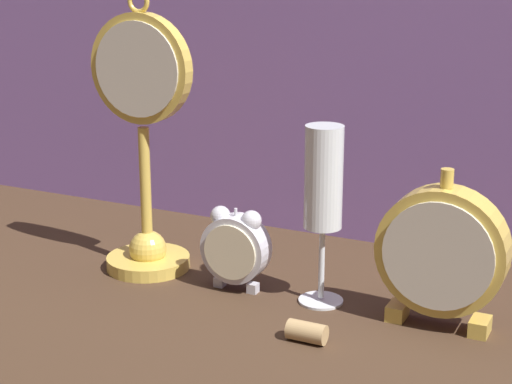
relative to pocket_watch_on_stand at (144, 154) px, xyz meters
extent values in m
plane|color=#422D1E|center=(0.17, -0.10, -0.15)|extent=(4.00, 4.00, 0.00)
cylinder|color=gold|center=(0.00, 0.00, -0.14)|extent=(0.11, 0.11, 0.02)
sphere|color=gold|center=(0.00, 0.00, -0.13)|extent=(0.05, 0.05, 0.05)
cylinder|color=gold|center=(0.00, 0.00, -0.05)|extent=(0.01, 0.01, 0.17)
cylinder|color=gold|center=(0.00, 0.00, 0.11)|extent=(0.14, 0.02, 0.14)
cylinder|color=beige|center=(0.00, -0.01, 0.11)|extent=(0.12, 0.00, 0.12)
torus|color=gold|center=(0.00, 0.00, 0.19)|extent=(0.03, 0.01, 0.03)
cube|color=silver|center=(0.11, -0.01, -0.15)|extent=(0.01, 0.01, 0.01)
cube|color=silver|center=(0.16, -0.01, -0.15)|extent=(0.01, 0.01, 0.01)
cylinder|color=silver|center=(0.13, -0.01, -0.10)|extent=(0.08, 0.03, 0.08)
cylinder|color=beige|center=(0.13, -0.03, -0.10)|extent=(0.07, 0.00, 0.07)
sphere|color=silver|center=(0.11, -0.01, -0.06)|extent=(0.02, 0.02, 0.02)
sphere|color=silver|center=(0.16, -0.01, -0.06)|extent=(0.02, 0.02, 0.02)
cylinder|color=silver|center=(0.13, -0.01, -0.06)|extent=(0.00, 0.00, 0.01)
cube|color=gold|center=(0.34, -0.01, -0.14)|extent=(0.02, 0.03, 0.02)
cube|color=gold|center=(0.43, -0.01, -0.14)|extent=(0.02, 0.03, 0.02)
cylinder|color=gold|center=(0.38, -0.01, -0.06)|extent=(0.14, 0.04, 0.14)
cylinder|color=beige|center=(0.38, -0.03, -0.06)|extent=(0.12, 0.00, 0.12)
cylinder|color=gold|center=(0.38, -0.01, 0.02)|extent=(0.01, 0.01, 0.02)
cylinder|color=silver|center=(0.24, 0.00, -0.15)|extent=(0.05, 0.05, 0.01)
cylinder|color=silver|center=(0.24, 0.00, -0.10)|extent=(0.01, 0.01, 0.09)
cylinder|color=white|center=(0.24, 0.00, 0.00)|extent=(0.04, 0.04, 0.12)
cylinder|color=#DBC675|center=(0.24, 0.00, -0.02)|extent=(0.04, 0.04, 0.08)
cylinder|color=tan|center=(0.27, -0.11, -0.14)|extent=(0.04, 0.02, 0.02)
camera|label=1|loc=(0.58, -0.87, 0.26)|focal=60.00mm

